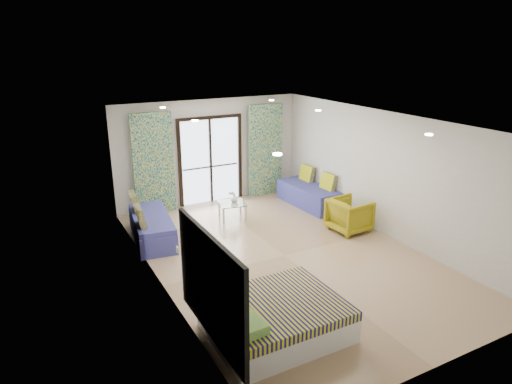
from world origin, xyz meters
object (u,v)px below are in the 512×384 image
coffee_table (232,205)px  daybed_right (309,194)px  daybed_left (151,226)px  armchair (350,213)px  bed (275,318)px

coffee_table → daybed_right: bearing=-1.8°
coffee_table → daybed_left: bearing=-172.7°
coffee_table → armchair: (2.01, -1.89, 0.05)m
daybed_right → daybed_left: bearing=179.9°
daybed_right → armchair: daybed_right is taller
daybed_left → daybed_right: (4.23, 0.20, -0.01)m
daybed_right → armchair: (-0.17, -1.83, 0.12)m
daybed_left → daybed_right: daybed_left is taller
daybed_left → armchair: daybed_left is taller
armchair → coffee_table: bearing=42.4°
daybed_left → coffee_table: size_ratio=2.75×
bed → daybed_left: bearing=98.8°
daybed_left → coffee_table: bearing=14.6°
daybed_left → daybed_right: 4.24m
bed → armchair: armchair is taller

